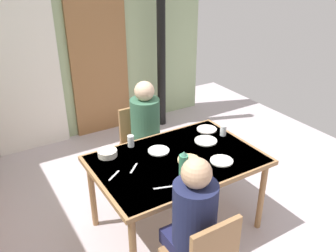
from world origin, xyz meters
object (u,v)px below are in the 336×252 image
(chair_far_diner, at_px, (141,141))
(water_bottle_green_near, at_px, (184,169))
(dining_table, at_px, (177,165))
(serving_bowl_center, at_px, (107,153))
(person_far_diner, at_px, (146,123))
(person_near_diner, at_px, (193,215))

(chair_far_diner, distance_m, water_bottle_green_near, 1.26)
(dining_table, height_order, chair_far_diner, chair_far_diner)
(water_bottle_green_near, bearing_deg, serving_bowl_center, 115.64)
(water_bottle_green_near, bearing_deg, chair_far_diner, 78.58)
(person_far_diner, relative_size, water_bottle_green_near, 2.65)
(person_far_diner, height_order, water_bottle_green_near, person_far_diner)
(dining_table, distance_m, water_bottle_green_near, 0.43)
(chair_far_diner, relative_size, person_near_diner, 1.13)
(chair_far_diner, xyz_separation_m, water_bottle_green_near, (-0.24, -1.18, 0.39))
(person_far_diner, bearing_deg, serving_bowl_center, 31.50)
(person_far_diner, bearing_deg, person_near_diner, 74.12)
(person_far_diner, bearing_deg, dining_table, 83.87)
(person_far_diner, distance_m, water_bottle_green_near, 1.07)
(dining_table, distance_m, serving_bowl_center, 0.62)
(chair_far_diner, distance_m, serving_bowl_center, 0.80)
(water_bottle_green_near, distance_m, serving_bowl_center, 0.78)
(person_far_diner, height_order, serving_bowl_center, person_far_diner)
(chair_far_diner, relative_size, person_far_diner, 1.13)
(person_near_diner, xyz_separation_m, serving_bowl_center, (-0.17, 1.06, -0.01))
(person_near_diner, bearing_deg, serving_bowl_center, 99.11)
(chair_far_diner, bearing_deg, serving_bowl_center, 40.42)
(dining_table, bearing_deg, person_near_diner, -114.78)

